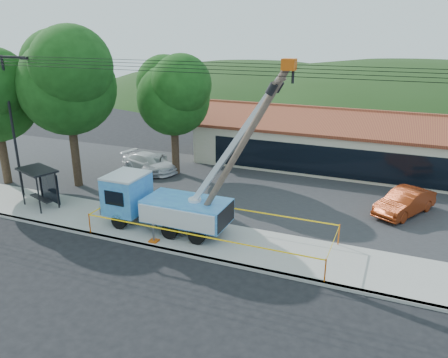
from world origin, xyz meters
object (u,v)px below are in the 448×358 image
car_white (150,173)px  car_silver (155,173)px  car_red (403,215)px  leaning_pole (239,150)px  utility_truck (163,202)px  bus_shelter (41,179)px

car_white → car_silver: bearing=-68.7°
car_white → car_red: bearing=-80.4°
leaning_pole → car_silver: 14.18m
car_silver → car_white: car_white is taller
utility_truck → car_white: 10.49m
utility_truck → bus_shelter: utility_truck is taller
utility_truck → car_white: utility_truck is taller
bus_shelter → car_red: bus_shelter is taller
utility_truck → leaning_pole: (4.38, -0.16, 3.37)m
utility_truck → car_red: size_ratio=2.29×
car_silver → car_white: bearing=167.5°
leaning_pole → car_white: (-10.48, 8.53, -5.04)m
utility_truck → car_silver: size_ratio=2.65×
car_silver → car_red: car_red is taller
utility_truck → bus_shelter: size_ratio=3.63×
bus_shelter → car_red: 21.82m
bus_shelter → car_white: bearing=93.3°
bus_shelter → car_silver: size_ratio=0.73×
car_silver → utility_truck: bearing=-76.3°
car_red → car_white: (-18.15, 1.18, 0.00)m
leaning_pole → utility_truck: bearing=177.9°
leaning_pole → car_red: (7.67, 7.35, -5.04)m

